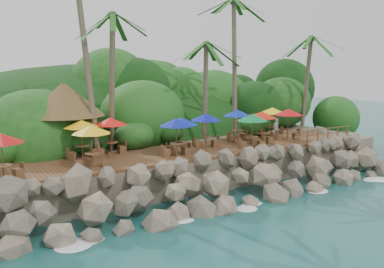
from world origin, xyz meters
TOP-DOWN VIEW (x-y plane):
  - ground at (0.00, 0.00)m, footprint 140.00×140.00m
  - land_base at (0.00, 16.00)m, footprint 32.00×25.20m
  - jungle_hill at (0.00, 23.50)m, footprint 44.80×28.00m
  - seawall at (0.00, 2.00)m, footprint 29.00×4.00m
  - terrace at (0.00, 6.00)m, footprint 26.00×5.00m
  - jungle_foliage at (0.00, 15.00)m, footprint 44.00×16.00m
  - foam_line at (0.00, 0.30)m, footprint 25.20×0.80m
  - palms at (-0.30, 8.78)m, footprint 33.91×6.88m
  - palapa at (-7.39, 9.87)m, footprint 5.24×5.24m
  - dining_clusters at (-0.20, 5.84)m, footprint 22.37×5.35m
  - railing at (10.14, 3.65)m, footprint 6.10×0.10m
  - waiter at (7.92, 6.37)m, footprint 0.64×0.46m

SIDE VIEW (x-z plane):
  - ground at x=0.00m, z-range 0.00..0.00m
  - jungle_hill at x=0.00m, z-range -7.70..7.70m
  - jungle_foliage at x=0.00m, z-range -6.00..6.00m
  - foam_line at x=0.00m, z-range 0.00..0.06m
  - land_base at x=0.00m, z-range 0.00..2.10m
  - seawall at x=0.00m, z-range 0.00..2.30m
  - terrace at x=0.00m, z-range 2.10..2.30m
  - railing at x=10.14m, z-range 2.41..3.41m
  - waiter at x=7.92m, z-range 2.30..3.93m
  - dining_clusters at x=-0.20m, z-range 3.09..5.47m
  - palapa at x=-7.39m, z-range 3.49..8.09m
  - palms at x=-0.30m, z-range 5.47..18.75m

